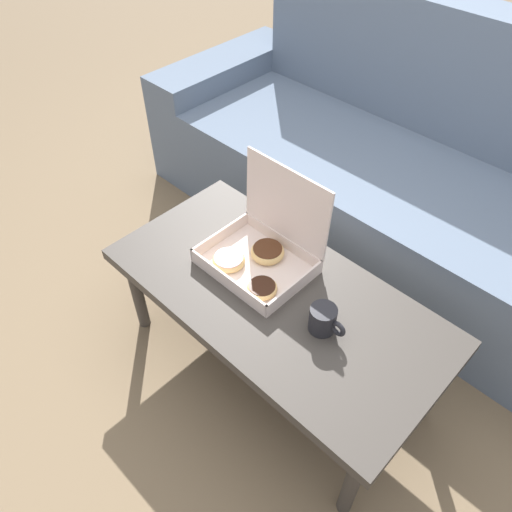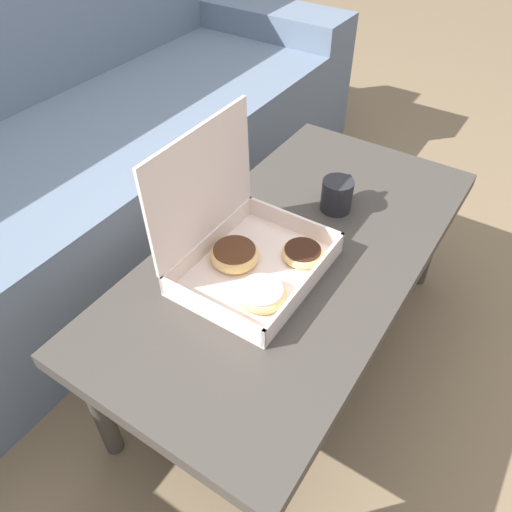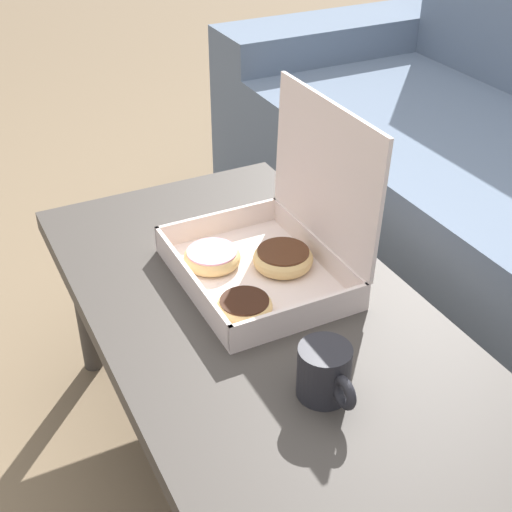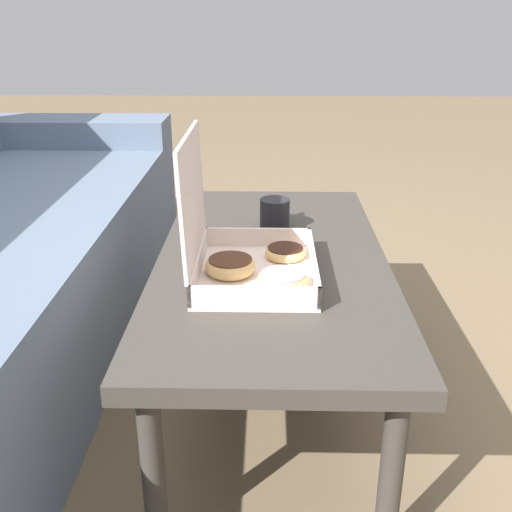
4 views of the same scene
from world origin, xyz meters
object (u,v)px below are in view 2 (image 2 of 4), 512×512
(couch, at_px, (52,167))
(coffee_mug, at_px, (337,194))
(pastry_box, at_px, (246,249))
(coffee_table, at_px, (296,260))

(couch, height_order, coffee_mug, couch)
(coffee_mug, bearing_deg, couch, 101.87)
(couch, relative_size, coffee_mug, 20.91)
(coffee_mug, bearing_deg, pastry_box, 167.55)
(coffee_table, relative_size, pastry_box, 3.22)
(coffee_table, bearing_deg, pastry_box, 153.16)
(coffee_table, height_order, coffee_mug, coffee_mug)
(couch, relative_size, coffee_table, 2.27)
(coffee_table, xyz_separation_m, pastry_box, (-0.12, 0.06, 0.10))
(couch, xyz_separation_m, pastry_box, (-0.12, -0.85, 0.15))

